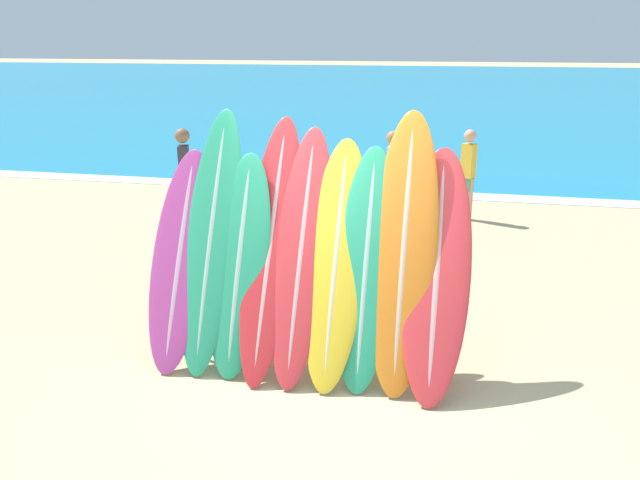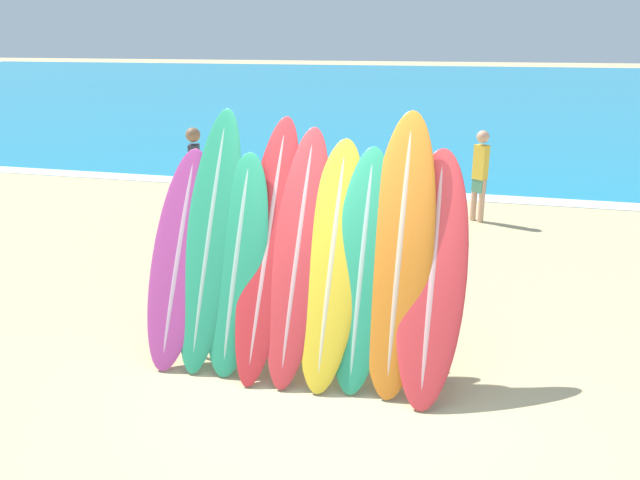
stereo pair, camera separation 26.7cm
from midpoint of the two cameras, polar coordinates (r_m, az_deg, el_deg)
name	(u,v)px [view 2 (the right image)]	position (r m, az deg, el deg)	size (l,w,h in m)	color
ground_plane	(325,384)	(5.77, 1.79, -13.08)	(160.00, 160.00, 0.00)	tan
ocean_water	(465,87)	(41.62, 13.29, 13.47)	(120.00, 60.00, 0.01)	teal
surfboard_rack	(299,313)	(5.89, -0.65, -6.68)	(2.75, 0.04, 0.96)	slate
surfboard_slot_0	(179,257)	(6.10, -11.53, -1.51)	(0.57, 1.07, 1.95)	#B23D8E
surfboard_slot_1	(210,237)	(6.00, -8.76, 0.24)	(0.52, 1.22, 2.34)	#289E70
surfboard_slot_2	(237,262)	(5.87, -6.31, -2.05)	(0.56, 0.98, 1.95)	#289E70
surfboard_slot_3	(268,245)	(5.83, -3.49, -0.51)	(0.49, 1.38, 2.26)	red
surfboard_slot_4	(298,253)	(5.72, -0.68, -1.22)	(0.50, 1.28, 2.19)	red
surfboard_slot_5	(332,262)	(5.64, 2.47, -2.01)	(0.55, 1.20, 2.10)	yellow
surfboard_slot_6	(362,268)	(5.59, 5.22, -2.54)	(0.53, 1.04, 2.05)	#289E70
surfboard_slot_7	(400,251)	(5.56, 8.68, -1.02)	(0.59, 1.20, 2.37)	orange
surfboard_slot_8	(432,274)	(5.55, 11.60, -3.08)	(0.59, 1.24, 2.04)	red
person_near_water	(196,177)	(9.92, -10.55, 5.71)	(0.23, 0.28, 1.68)	#846047
person_mid_beach	(402,178)	(9.87, 8.27, 5.58)	(0.22, 0.27, 1.62)	#A87A5B
person_far_left	(480,173)	(10.80, 15.11, 5.97)	(0.26, 0.25, 1.54)	tan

